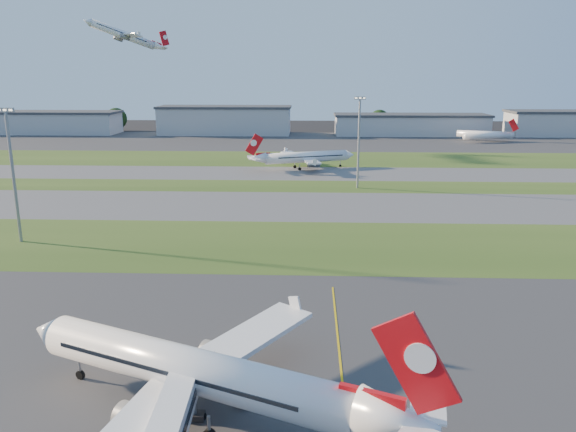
{
  "coord_description": "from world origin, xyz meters",
  "views": [
    {
      "loc": [
        1.35,
        -50.93,
        31.79
      ],
      "look_at": [
        -2.54,
        46.91,
        7.0
      ],
      "focal_mm": 35.0,
      "sensor_mm": 36.0,
      "label": 1
    }
  ],
  "objects_px": {
    "mini_jet_far": "(485,134)",
    "light_mast_centre": "(359,136)",
    "light_mast_west": "(12,167)",
    "airliner_parked": "(194,372)",
    "mini_jet_near": "(489,135)",
    "airliner_taxiing": "(306,157)"
  },
  "relations": [
    {
      "from": "airliner_taxiing",
      "to": "light_mast_west",
      "type": "height_order",
      "value": "light_mast_west"
    },
    {
      "from": "mini_jet_far",
      "to": "light_mast_centre",
      "type": "distance_m",
      "value": 141.67
    },
    {
      "from": "airliner_parked",
      "to": "light_mast_centre",
      "type": "bearing_deg",
      "value": 101.05
    },
    {
      "from": "airliner_parked",
      "to": "light_mast_centre",
      "type": "xyz_separation_m",
      "value": [
        24.44,
        111.65,
        10.27
      ]
    },
    {
      "from": "mini_jet_near",
      "to": "light_mast_west",
      "type": "bearing_deg",
      "value": -145.26
    },
    {
      "from": "light_mast_west",
      "to": "light_mast_centre",
      "type": "bearing_deg",
      "value": 38.66
    },
    {
      "from": "mini_jet_far",
      "to": "mini_jet_near",
      "type": "bearing_deg",
      "value": -71.14
    },
    {
      "from": "airliner_taxiing",
      "to": "mini_jet_near",
      "type": "height_order",
      "value": "airliner_taxiing"
    },
    {
      "from": "airliner_parked",
      "to": "mini_jet_far",
      "type": "bearing_deg",
      "value": 90.92
    },
    {
      "from": "mini_jet_near",
      "to": "light_mast_west",
      "type": "height_order",
      "value": "light_mast_west"
    },
    {
      "from": "light_mast_centre",
      "to": "light_mast_west",
      "type": "bearing_deg",
      "value": -141.34
    },
    {
      "from": "mini_jet_far",
      "to": "light_mast_centre",
      "type": "relative_size",
      "value": 1.07
    },
    {
      "from": "airliner_taxiing",
      "to": "light_mast_west",
      "type": "distance_m",
      "value": 105.35
    },
    {
      "from": "airliner_parked",
      "to": "airliner_taxiing",
      "type": "relative_size",
      "value": 1.12
    },
    {
      "from": "airliner_parked",
      "to": "light_mast_west",
      "type": "distance_m",
      "value": 72.65
    },
    {
      "from": "mini_jet_far",
      "to": "light_mast_west",
      "type": "bearing_deg",
      "value": -110.01
    },
    {
      "from": "airliner_taxiing",
      "to": "mini_jet_far",
      "type": "relative_size",
      "value": 1.26
    },
    {
      "from": "light_mast_centre",
      "to": "mini_jet_far",
      "type": "bearing_deg",
      "value": 59.33
    },
    {
      "from": "airliner_taxiing",
      "to": "mini_jet_far",
      "type": "bearing_deg",
      "value": -155.38
    },
    {
      "from": "airliner_parked",
      "to": "light_mast_west",
      "type": "xyz_separation_m",
      "value": [
        -45.56,
        55.65,
        10.27
      ]
    },
    {
      "from": "airliner_parked",
      "to": "mini_jet_near",
      "type": "distance_m",
      "value": 246.23
    },
    {
      "from": "airliner_parked",
      "to": "mini_jet_near",
      "type": "xyz_separation_m",
      "value": [
        96.48,
        226.54,
        -1.26
      ]
    }
  ]
}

